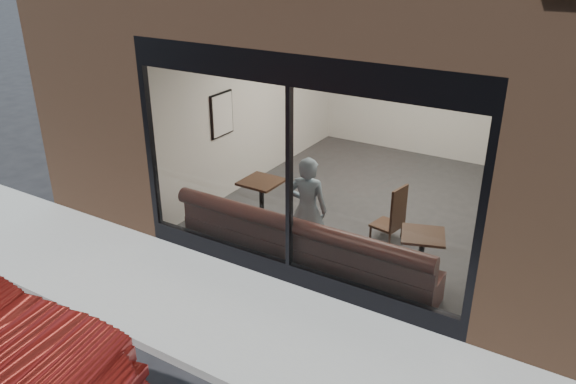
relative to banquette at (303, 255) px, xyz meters
The scene contains 20 objects.
ground 2.46m from the banquette, 90.00° to the right, with size 120.00×120.00×0.00m, color black.
sidewalk_near 1.47m from the banquette, 90.00° to the right, with size 40.00×2.00×0.01m, color gray.
kerb_near 2.51m from the banquette, 90.00° to the right, with size 40.00×0.10×0.12m, color gray.
host_building_pier_left 6.84m from the banquette, 124.05° to the left, with size 2.50×12.00×3.20m, color brown.
host_building_backfill 8.66m from the banquette, 90.00° to the left, with size 5.00×6.00×3.20m, color brown.
cafe_floor 2.56m from the banquette, 90.00° to the left, with size 6.00×6.00×0.00m, color #2D2D30.
cafe_ceiling 3.91m from the banquette, 90.00° to the left, with size 6.00×6.00×0.00m, color white.
cafe_wall_back 5.71m from the banquette, 90.00° to the left, with size 5.00×5.00×0.00m, color silver.
cafe_wall_left 3.82m from the banquette, 134.32° to the left, with size 6.00×6.00×0.00m, color silver.
cafe_wall_right 3.82m from the banquette, 45.68° to the left, with size 6.00×6.00×0.00m, color silver.
storefront_kick 0.41m from the banquette, 90.00° to the right, with size 5.00×0.10×0.30m, color black.
storefront_header 2.80m from the banquette, 90.00° to the right, with size 5.00×0.10×0.40m, color black.
storefront_mullion 1.38m from the banquette, 90.00° to the right, with size 0.06×0.10×2.50m, color black.
storefront_glass 1.39m from the banquette, 90.00° to the right, with size 4.80×4.80×0.00m, color white.
banquette is the anchor object (origin of this frame).
person 0.67m from the banquette, 110.75° to the left, with size 0.59×0.39×1.63m, color #8AA6BA.
cafe_table_left 1.73m from the banquette, 145.38° to the left, with size 0.63×0.63×0.04m, color black.
cafe_table_right 1.73m from the banquette, 19.46° to the left, with size 0.58×0.58×0.04m, color black.
cafe_chair_right 1.64m from the banquette, 65.35° to the left, with size 0.42×0.42×0.04m, color black.
wall_poster 3.14m from the banquette, 150.60° to the left, with size 0.02×0.54×0.72m, color white.
Camera 1 is at (3.48, -3.69, 4.42)m, focal length 35.00 mm.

